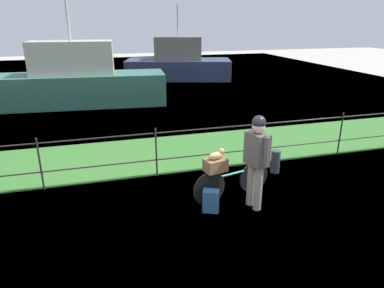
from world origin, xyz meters
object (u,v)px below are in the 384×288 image
Objects in this scene: terrier_dog at (217,155)px; moored_boat_mid at (75,82)px; cyclist_person at (257,154)px; backpack_on_paving at (211,201)px; bicycle_main at (231,182)px; mooring_bollard at (275,162)px; moored_boat_near at (178,64)px; wooden_crate at (215,165)px.

moored_boat_mid is (-2.65, 8.58, -0.05)m from terrier_dog.
terrier_dog is 0.68m from cyclist_person.
bicycle_main is at bearing -122.91° from backpack_on_paving.
terrier_dog is 2.02m from mooring_bollard.
moored_boat_near is at bearing 43.17° from moored_boat_mid.
moored_boat_mid is at bearing 107.04° from wooden_crate.
terrier_dog is at bearing -166.70° from bicycle_main.
moored_boat_mid is (-4.33, 7.68, 0.63)m from mooring_bollard.
bicycle_main is 9.02m from moored_boat_mid.
mooring_bollard is at bearing -94.13° from moored_boat_near.
cyclist_person is at bearing -98.21° from moored_boat_near.
bicycle_main is 0.55m from wooden_crate.
wooden_crate is 13.75m from moored_boat_near.
moored_boat_mid is (-5.24, -4.92, 0.06)m from moored_boat_near.
moored_boat_mid is at bearing -136.83° from moored_boat_near.
mooring_bollard is (1.08, 1.22, -0.75)m from cyclist_person.
terrier_dog is (0.02, 0.01, 0.19)m from wooden_crate.
mooring_bollard is at bearing 48.30° from cyclist_person.
backpack_on_paving is at bearing 175.51° from cyclist_person.
moored_boat_near is 0.88× the size of moored_boat_mid.
cyclist_person is 1.12m from backpack_on_paving.
moored_boat_near is (1.99, 13.82, -0.18)m from cyclist_person.
wooden_crate is 0.19m from terrier_dog.
bicycle_main is 13.62m from moored_boat_near.
moored_boat_mid reaches higher than wooden_crate.
cyclist_person is 13.96m from moored_boat_near.
moored_boat_near is 7.19m from moored_boat_mid.
terrier_dog is 0.65× the size of mooring_bollard.
moored_boat_near is (2.59, 13.50, -0.11)m from terrier_dog.
bicycle_main is at bearing 123.89° from cyclist_person.
backpack_on_paving is at bearing -101.40° from moored_boat_near.
moored_boat_mid is at bearing 119.43° from mooring_bollard.
bicycle_main reaches higher than backpack_on_paving.
wooden_crate is (-0.35, -0.08, 0.41)m from bicycle_main.
cyclist_person is 3.37× the size of mooring_bollard.
moored_boat_near reaches higher than mooring_bollard.
mooring_bollard is 0.08× the size of moored_boat_near.
moored_boat_mid is at bearing -50.80° from backpack_on_paving.
mooring_bollard is (1.86, 1.16, 0.05)m from backpack_on_paving.
bicycle_main is at bearing 13.30° from terrier_dog.
wooden_crate is at bearing -72.96° from moored_boat_mid.
bicycle_main reaches higher than mooring_bollard.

